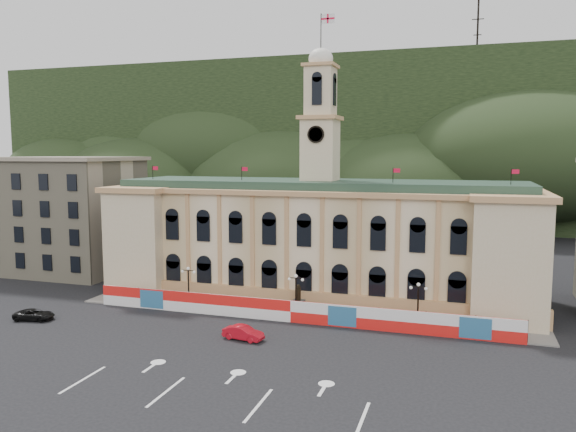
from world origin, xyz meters
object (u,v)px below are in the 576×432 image
(statue, at_px, (298,305))
(black_suv, at_px, (34,315))
(lamp_center, at_px, (296,292))
(red_sedan, at_px, (243,333))

(statue, distance_m, black_suv, 30.69)
(statue, bearing_deg, lamp_center, -90.00)
(lamp_center, xyz_separation_m, black_suv, (-28.55, -10.25, -2.44))
(red_sedan, bearing_deg, statue, -7.08)
(statue, relative_size, black_suv, 0.76)
(statue, xyz_separation_m, black_suv, (-28.55, -11.25, -0.56))
(black_suv, bearing_deg, red_sedan, -100.42)
(black_suv, bearing_deg, lamp_center, -82.91)
(statue, xyz_separation_m, red_sedan, (-2.89, -10.24, -0.47))
(statue, height_order, black_suv, statue)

